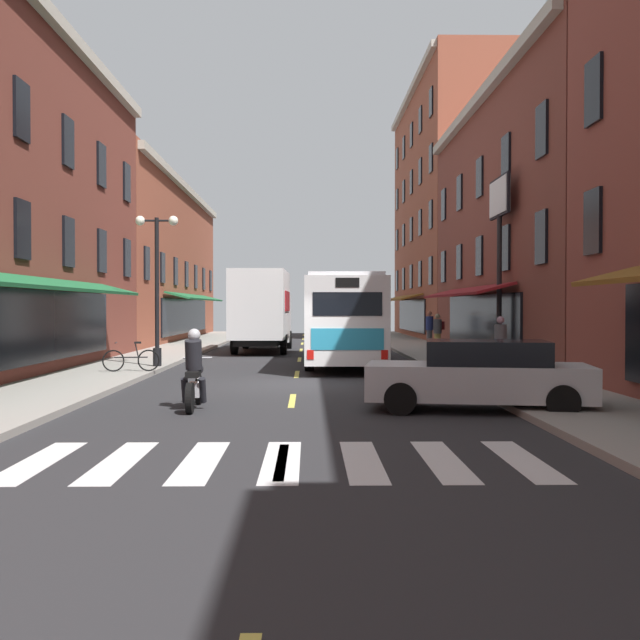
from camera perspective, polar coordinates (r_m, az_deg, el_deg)
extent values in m
cube|color=#28282B|center=(20.11, -1.94, -5.15)|extent=(34.80, 80.00, 0.10)
cube|color=#DBCC4C|center=(10.21, -2.99, -10.84)|extent=(0.14, 2.40, 0.01)
cube|color=#DBCC4C|center=(16.62, -2.16, -6.25)|extent=(0.14, 2.40, 0.01)
cube|color=#DBCC4C|center=(23.09, -1.80, -4.22)|extent=(0.14, 2.40, 0.01)
cube|color=#DBCC4C|center=(29.56, -1.60, -3.08)|extent=(0.14, 2.40, 0.01)
cube|color=#DBCC4C|center=(36.05, -1.47, -2.35)|extent=(0.14, 2.40, 0.01)
cube|color=#DBCC4C|center=(42.54, -1.38, -1.84)|extent=(0.14, 2.40, 0.01)
cube|color=#DBCC4C|center=(49.03, -1.32, -1.46)|extent=(0.14, 2.40, 0.01)
cube|color=#DBCC4C|center=(55.53, -1.27, -1.18)|extent=(0.14, 2.40, 0.01)
cube|color=silver|center=(10.84, -20.99, -10.21)|extent=(0.50, 2.80, 0.01)
cube|color=silver|center=(10.52, -15.26, -10.52)|extent=(0.50, 2.80, 0.01)
cube|color=silver|center=(10.31, -9.22, -10.74)|extent=(0.50, 2.80, 0.01)
cube|color=silver|center=(10.21, -2.99, -10.84)|extent=(0.50, 2.80, 0.01)
cube|color=silver|center=(10.23, 3.29, -10.82)|extent=(0.50, 2.80, 0.01)
cube|color=silver|center=(10.37, 9.47, -10.67)|extent=(0.50, 2.80, 0.01)
cube|color=silver|center=(10.62, 15.42, -10.42)|extent=(0.50, 2.80, 0.01)
cube|color=gray|center=(21.05, -18.27, -4.59)|extent=(3.00, 80.00, 0.14)
cube|color=gray|center=(20.84, 14.56, -4.63)|extent=(3.00, 80.00, 0.14)
cube|color=black|center=(21.44, -22.02, -0.55)|extent=(0.10, 16.00, 2.10)
cube|color=#1E6638|center=(21.19, -20.25, 2.69)|extent=(1.38, 14.93, 0.44)
cube|color=black|center=(21.53, -22.07, 6.52)|extent=(0.10, 1.00, 1.60)
cube|color=black|center=(25.11, -18.91, 5.74)|extent=(0.10, 1.00, 1.60)
cube|color=black|center=(28.75, -16.55, 5.14)|extent=(0.10, 1.00, 1.60)
cube|color=black|center=(32.42, -14.73, 4.67)|extent=(0.10, 1.00, 1.60)
cube|color=black|center=(22.08, -22.12, 14.81)|extent=(0.10, 1.00, 1.60)
cube|color=black|center=(25.58, -18.95, 12.90)|extent=(0.10, 1.00, 1.60)
cube|color=black|center=(29.16, -16.58, 11.42)|extent=(0.10, 1.00, 1.60)
cube|color=black|center=(32.79, -14.75, 10.26)|extent=(0.10, 1.00, 1.60)
cube|color=brown|center=(48.20, -15.06, 4.32)|extent=(8.00, 26.57, 9.86)
cube|color=#B2AD9E|center=(47.86, -10.25, 9.88)|extent=(0.44, 26.07, 0.40)
cube|color=black|center=(47.29, -10.29, 0.30)|extent=(0.10, 16.00, 2.10)
cube|color=#1E6638|center=(47.18, -9.45, 1.76)|extent=(1.38, 14.93, 0.44)
cube|color=black|center=(36.13, -13.28, 4.29)|extent=(0.10, 1.00, 1.60)
cube|color=black|center=(39.85, -12.10, 3.99)|extent=(0.10, 1.00, 1.60)
cube|color=black|center=(43.59, -11.12, 3.73)|extent=(0.10, 1.00, 1.60)
cube|color=black|center=(47.34, -10.30, 3.51)|extent=(0.10, 1.00, 1.60)
cube|color=black|center=(51.10, -9.60, 3.33)|extent=(0.10, 1.00, 1.60)
cube|color=black|center=(54.86, -9.00, 3.17)|extent=(0.10, 1.00, 1.60)
cube|color=black|center=(58.63, -8.47, 3.03)|extent=(0.10, 1.00, 1.60)
cube|color=black|center=(19.41, 20.39, 7.14)|extent=(0.10, 1.00, 1.60)
cube|color=black|center=(20.01, 20.45, 16.29)|extent=(0.10, 1.00, 1.60)
cube|color=brown|center=(32.13, 19.35, 6.90)|extent=(8.00, 19.90, 10.88)
cube|color=#B2AD9E|center=(31.91, 12.19, 16.28)|extent=(0.44, 19.40, 0.40)
cube|color=black|center=(30.80, 12.23, -0.06)|extent=(0.10, 12.00, 2.10)
cube|color=maroon|center=(30.65, 10.95, 2.19)|extent=(1.38, 11.20, 0.44)
cube|color=black|center=(23.17, 16.78, 6.15)|extent=(0.10, 1.00, 1.60)
cube|color=black|center=(26.99, 14.19, 5.42)|extent=(0.10, 1.00, 1.60)
cube|color=black|center=(30.86, 12.25, 4.87)|extent=(0.10, 1.00, 1.60)
cube|color=black|center=(34.76, 10.75, 4.43)|extent=(0.10, 1.00, 1.60)
cube|color=black|center=(38.68, 9.55, 4.09)|extent=(0.10, 1.00, 1.60)
cube|color=black|center=(23.67, 16.82, 13.89)|extent=(0.10, 1.00, 1.60)
cube|color=black|center=(27.43, 14.22, 12.10)|extent=(0.10, 1.00, 1.60)
cube|color=black|center=(31.25, 12.27, 10.73)|extent=(0.10, 1.00, 1.60)
cube|color=black|center=(35.10, 10.77, 9.66)|extent=(0.10, 1.00, 1.60)
cube|color=black|center=(38.99, 9.56, 8.79)|extent=(0.10, 1.00, 1.60)
cube|color=brown|center=(51.58, 11.58, 8.05)|extent=(8.00, 19.90, 16.92)
cube|color=#B2AD9E|center=(52.50, 7.04, 16.97)|extent=(0.44, 19.40, 0.40)
cube|color=black|center=(50.48, 7.07, 0.35)|extent=(0.10, 12.00, 2.10)
cube|color=brown|center=(50.39, 6.28, 1.72)|extent=(1.38, 11.20, 0.44)
cube|color=black|center=(42.62, 8.57, 3.80)|extent=(0.10, 1.00, 1.60)
cube|color=black|center=(46.56, 7.76, 3.56)|extent=(0.10, 1.00, 1.60)
cube|color=black|center=(50.52, 7.08, 3.36)|extent=(0.10, 1.00, 1.60)
cube|color=black|center=(54.48, 6.50, 3.19)|extent=(0.10, 1.00, 1.60)
cube|color=black|center=(58.45, 5.99, 3.04)|extent=(0.10, 1.00, 1.60)
cube|color=black|center=(42.90, 8.59, 8.07)|extent=(0.10, 1.00, 1.60)
cube|color=black|center=(46.82, 7.77, 7.48)|extent=(0.10, 1.00, 1.60)
cube|color=black|center=(50.75, 7.09, 6.97)|extent=(0.10, 1.00, 1.60)
cube|color=black|center=(54.70, 6.50, 6.54)|extent=(0.10, 1.00, 1.60)
cube|color=black|center=(58.65, 6.00, 6.17)|extent=(0.10, 1.00, 1.60)
cube|color=black|center=(43.41, 8.60, 12.27)|extent=(0.10, 1.00, 1.60)
cube|color=black|center=(47.29, 7.78, 11.33)|extent=(0.10, 1.00, 1.60)
cube|color=black|center=(51.19, 7.10, 10.54)|extent=(0.10, 1.00, 1.60)
cube|color=black|center=(55.10, 6.51, 9.85)|extent=(0.10, 1.00, 1.60)
cube|color=black|center=(59.02, 6.00, 9.26)|extent=(0.10, 1.00, 1.60)
cube|color=black|center=(44.15, 8.61, 16.35)|extent=(0.10, 1.00, 1.60)
cube|color=black|center=(47.97, 7.79, 15.10)|extent=(0.10, 1.00, 1.60)
cube|color=black|center=(51.81, 7.10, 14.03)|extent=(0.10, 1.00, 1.60)
cube|color=black|center=(55.68, 6.52, 13.11)|extent=(0.10, 1.00, 1.60)
cube|color=black|center=(59.57, 6.01, 12.31)|extent=(0.10, 1.00, 1.60)
cylinder|color=black|center=(26.52, 13.72, 2.35)|extent=(0.18, 0.18, 5.21)
cylinder|color=black|center=(26.58, 13.69, -3.01)|extent=(0.40, 0.40, 0.24)
cube|color=black|center=(26.79, 13.75, 9.25)|extent=(0.10, 2.40, 1.39)
cube|color=silver|center=(26.78, 13.62, 9.25)|extent=(0.04, 2.24, 1.23)
cube|color=silver|center=(26.81, 13.87, 9.24)|extent=(0.04, 2.24, 1.23)
cube|color=white|center=(27.75, 1.74, 0.17)|extent=(2.81, 12.22, 2.70)
cube|color=silver|center=(27.77, 1.74, 3.08)|extent=(2.58, 11.02, 0.16)
cube|color=black|center=(28.05, 1.73, 0.57)|extent=(2.80, 9.82, 0.96)
cube|color=#19723F|center=(27.79, 1.74, -2.10)|extent=(2.83, 11.82, 0.36)
cube|color=black|center=(33.79, 1.49, 0.64)|extent=(2.25, 0.17, 1.10)
cube|color=black|center=(21.71, 2.14, 1.25)|extent=(2.05, 0.16, 0.70)
cube|color=teal|center=(21.72, 2.14, -1.49)|extent=(2.15, 0.15, 0.64)
cube|color=black|center=(21.71, 2.14, 2.92)|extent=(0.70, 0.11, 0.28)
cube|color=red|center=(21.72, -0.75, -2.70)|extent=(0.20, 0.08, 0.28)
cube|color=red|center=(21.79, 5.02, -2.69)|extent=(0.20, 0.08, 0.28)
cylinder|color=black|center=(31.87, -0.56, -1.89)|extent=(0.32, 1.01, 1.00)
cylinder|color=black|center=(31.92, 3.67, -1.89)|extent=(0.32, 1.01, 1.00)
cylinder|color=black|center=(24.21, -0.83, -2.80)|extent=(0.32, 1.01, 1.00)
cylinder|color=black|center=(24.28, 4.73, -2.79)|extent=(0.32, 1.01, 1.00)
cube|color=white|center=(37.65, -4.09, 0.15)|extent=(2.36, 2.52, 2.40)
cube|color=black|center=(38.83, -3.95, 1.43)|extent=(2.00, 0.15, 0.80)
cube|color=silver|center=(33.68, -4.63, 1.20)|extent=(2.53, 5.55, 3.05)
cube|color=maroon|center=(33.59, -2.55, 1.46)|extent=(0.14, 3.30, 0.90)
cube|color=black|center=(34.94, -4.44, -1.56)|extent=(2.08, 7.60, 0.24)
cylinder|color=black|center=(37.58, -5.78, -1.53)|extent=(0.30, 0.91, 0.90)
cylinder|color=black|center=(37.41, -2.43, -1.54)|extent=(0.30, 0.91, 0.90)
cylinder|color=black|center=(33.02, -6.65, -1.88)|extent=(0.30, 0.91, 0.90)
cylinder|color=black|center=(32.82, -2.84, -1.89)|extent=(0.30, 0.91, 0.90)
cube|color=silver|center=(15.28, 12.11, -4.69)|extent=(4.68, 2.50, 0.70)
cube|color=black|center=(15.25, 12.79, -2.52)|extent=(2.63, 2.01, 0.51)
cube|color=red|center=(14.85, 20.82, -3.92)|extent=(0.09, 0.21, 0.14)
cube|color=red|center=(16.26, 19.74, -3.50)|extent=(0.09, 0.21, 0.14)
cylinder|color=black|center=(14.45, 6.25, -6.09)|extent=(0.67, 0.32, 0.64)
cylinder|color=black|center=(16.13, 6.49, -5.34)|extent=(0.67, 0.32, 0.64)
cylinder|color=black|center=(14.65, 18.31, -6.03)|extent=(0.67, 0.32, 0.64)
cylinder|color=black|center=(16.31, 17.28, -5.31)|extent=(0.67, 0.32, 0.64)
cube|color=silver|center=(46.01, -3.81, -0.94)|extent=(1.94, 4.74, 0.62)
cube|color=black|center=(45.81, -3.83, -0.32)|extent=(1.73, 2.57, 0.45)
cube|color=red|center=(43.74, -5.00, -0.77)|extent=(0.20, 0.06, 0.14)
cube|color=red|center=(43.63, -3.06, -0.77)|extent=(0.20, 0.06, 0.14)
cylinder|color=black|center=(47.74, -4.71, -1.15)|extent=(0.23, 0.64, 0.64)
cylinder|color=black|center=(47.61, -2.62, -1.16)|extent=(0.23, 0.64, 0.64)
cylinder|color=black|center=(44.45, -5.08, -1.31)|extent=(0.23, 0.64, 0.64)
cylinder|color=black|center=(44.32, -2.84, -1.32)|extent=(0.23, 0.64, 0.64)
cylinder|color=black|center=(16.18, -9.37, -5.37)|extent=(0.12, 0.62, 0.62)
cylinder|color=black|center=(14.75, -10.05, -5.99)|extent=(0.14, 0.62, 0.62)
cylinder|color=#B2B2B7|center=(16.03, -9.42, -4.35)|extent=(0.08, 0.33, 0.68)
ellipsoid|color=black|center=(15.59, -9.62, -3.76)|extent=(0.34, 0.57, 0.28)
cube|color=black|center=(15.20, -9.80, -4.15)|extent=(0.28, 0.57, 0.12)
cube|color=#B2B2B7|center=(15.45, -9.70, -5.33)|extent=(0.25, 0.41, 0.30)
cylinder|color=#B2B2B7|center=(15.90, -9.47, -2.91)|extent=(0.62, 0.06, 0.04)
cylinder|color=black|center=(15.24, -9.77, -2.67)|extent=(0.35, 0.47, 0.66)
sphere|color=#B2B2B7|center=(15.33, -9.73, -1.15)|extent=(0.26, 0.26, 0.26)
cylinder|color=black|center=(15.36, -10.42, -5.37)|extent=(0.15, 0.36, 0.56)
cylinder|color=black|center=(15.31, -9.08, -5.39)|extent=(0.15, 0.36, 0.56)
torus|color=black|center=(23.27, -15.72, -3.06)|extent=(0.66, 0.14, 0.66)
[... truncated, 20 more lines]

